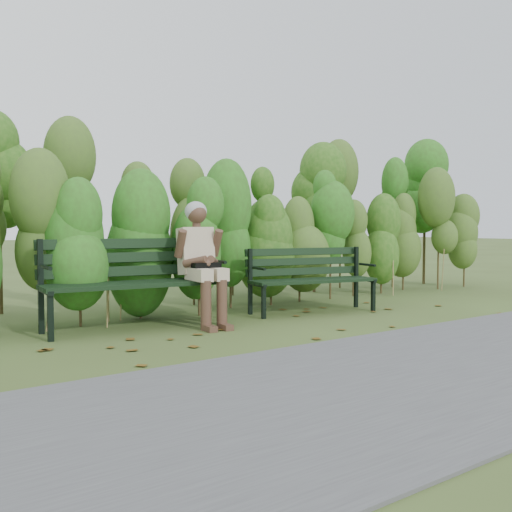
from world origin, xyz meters
TOP-DOWN VIEW (x-y plane):
  - ground at (0.00, 0.00)m, footprint 80.00×80.00m
  - footpath at (0.00, -2.20)m, footprint 60.00×2.50m
  - hedge_band at (0.00, 1.86)m, footprint 11.04×1.67m
  - leaf_litter at (-0.19, -0.25)m, footprint 5.67×2.26m
  - bench_left at (-1.24, 0.87)m, footprint 1.97×0.84m
  - bench_right at (1.05, 0.63)m, footprint 1.69×0.85m
  - seated_woman at (-0.57, 0.59)m, footprint 0.55×0.80m

SIDE VIEW (x-z plane):
  - ground at x=0.00m, z-range 0.00..0.00m
  - leaf_litter at x=-0.19m, z-range 0.00..0.01m
  - footpath at x=0.00m, z-range 0.00..0.01m
  - bench_right at x=1.05m, z-range 0.07..0.88m
  - bench_left at x=-1.24m, z-range 0.09..1.04m
  - seated_woman at x=-0.57m, z-range 0.09..1.45m
  - hedge_band at x=0.00m, z-range 0.05..2.47m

